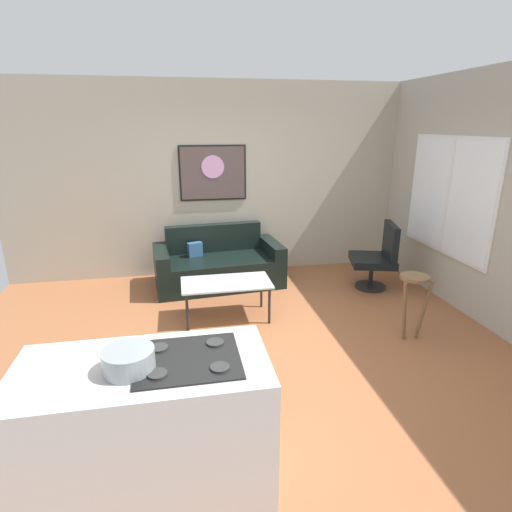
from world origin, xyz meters
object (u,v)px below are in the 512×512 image
at_px(armchair, 378,257).
at_px(bar_stool, 413,291).
at_px(coffee_table, 226,285).
at_px(wall_painting, 213,173).
at_px(couch, 218,266).
at_px(mixing_bowl, 129,361).

xyz_separation_m(armchair, bar_stool, (-0.30, -1.36, 0.07)).
bearing_deg(armchair, coffee_table, -165.85).
bearing_deg(coffee_table, wall_painting, 89.03).
xyz_separation_m(couch, mixing_bowl, (-0.83, -3.47, 0.68)).
relative_size(coffee_table, bar_stool, 1.47).
bearing_deg(bar_stool, mixing_bowl, -150.28).
xyz_separation_m(bar_stool, wall_painting, (-1.84, 2.45, 1.00)).
bearing_deg(armchair, couch, 164.93).
relative_size(coffee_table, wall_painting, 1.06).
bearing_deg(wall_painting, couch, -91.33).
xyz_separation_m(coffee_table, armchair, (2.17, 0.55, 0.04)).
distance_m(armchair, mixing_bowl, 4.19).
bearing_deg(coffee_table, armchair, 14.15).
xyz_separation_m(coffee_table, wall_painting, (0.03, 1.64, 1.10)).
relative_size(coffee_table, mixing_bowl, 3.57).
xyz_separation_m(couch, bar_stool, (1.86, -1.94, 0.25)).
height_order(couch, coffee_table, couch).
distance_m(bar_stool, mixing_bowl, 3.12).
bearing_deg(couch, coffee_table, -90.81).
relative_size(mixing_bowl, wall_painting, 0.30).
height_order(coffee_table, wall_painting, wall_painting).
bearing_deg(couch, armchair, -15.07).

